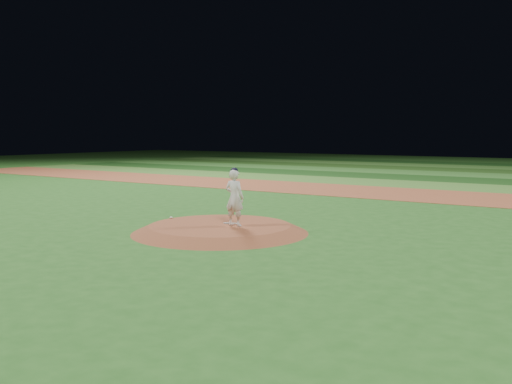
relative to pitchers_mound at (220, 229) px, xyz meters
The scene contains 12 objects.
ground 0.12m from the pitchers_mound, ahead, with size 120.00×120.00×0.00m, color #26601F.
infield_dirt_band 14.00m from the pitchers_mound, 90.00° to the left, with size 70.00×6.00×0.02m, color #974E2E.
outfield_stripe_0 19.50m from the pitchers_mound, 90.00° to the left, with size 70.00×5.00×0.02m, color #437C2D.
outfield_stripe_1 24.50m from the pitchers_mound, 90.00° to the left, with size 70.00×5.00×0.02m, color #184416.
outfield_stripe_2 29.50m from the pitchers_mound, 90.00° to the left, with size 70.00×5.00×0.02m, color #35762B.
outfield_stripe_3 34.50m from the pitchers_mound, 90.00° to the left, with size 70.00×5.00×0.02m, color #234E19.
outfield_stripe_4 39.50m from the pitchers_mound, 90.00° to the left, with size 70.00×5.00×0.02m, color #3C792C.
outfield_stripe_5 44.50m from the pitchers_mound, 90.00° to the left, with size 70.00×5.00×0.02m, color #194717.
pitchers_mound is the anchor object (origin of this frame).
pitching_rubber 0.42m from the pitchers_mound, 60.80° to the left, with size 0.51×0.13×0.03m, color silver.
rosin_bag 2.17m from the pitchers_mound, behind, with size 0.11×0.11×0.06m, color white.
pitcher_on_mound 1.13m from the pitchers_mound, ahead, with size 0.65×0.44×1.80m.
Camera 1 is at (10.74, -13.91, 3.12)m, focal length 40.00 mm.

